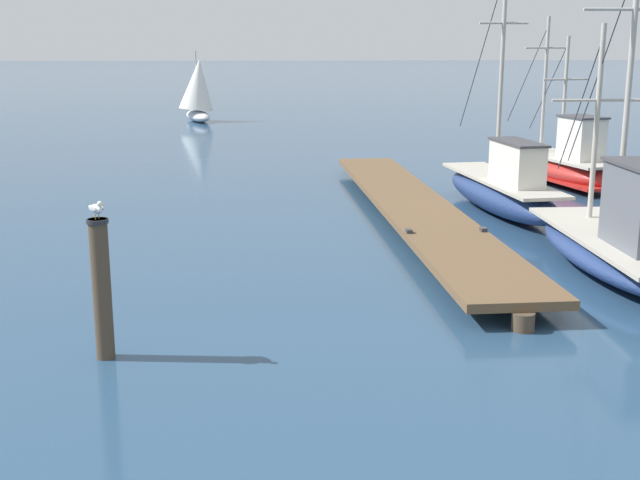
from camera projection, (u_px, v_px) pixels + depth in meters
The scene contains 7 objects.
floating_dock at pixel (414, 206), 20.61m from camera, with size 2.45×16.63×0.53m.
fishing_boat_0 at pixel (502, 189), 21.47m from camera, with size 2.18×6.57×6.55m.
fishing_boat_1 at pixel (567, 164), 25.88m from camera, with size 2.94×6.35×5.16m.
fishing_boat_2 at pixel (627, 242), 15.76m from camera, with size 2.19×7.07×6.27m.
mooring_piling at pixel (102, 287), 11.47m from camera, with size 0.30×0.30×2.01m.
perched_seagull at pixel (96, 208), 11.21m from camera, with size 0.28×0.33×0.26m.
distant_sailboat at pixel (198, 91), 46.03m from camera, with size 2.63×3.98×3.87m.
Camera 1 is at (1.15, -2.82, 4.36)m, focal length 46.37 mm.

